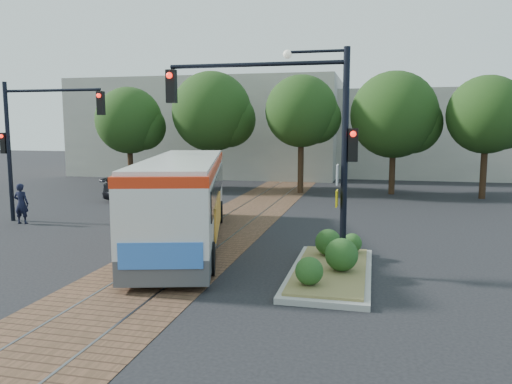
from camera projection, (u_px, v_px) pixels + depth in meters
The scene contains 10 objects.
ground at pixel (182, 256), 15.92m from camera, with size 120.00×120.00×0.00m, color black.
trackbed at pixel (220, 231), 19.78m from camera, with size 3.60×40.00×0.02m.
tree_row at pixel (298, 114), 30.85m from camera, with size 26.40×5.60×7.67m.
warehouses at pixel (299, 130), 43.28m from camera, with size 40.00×13.00×8.00m.
city_bus at pixel (184, 195), 17.68m from camera, with size 5.33×11.52×3.03m.
traffic_island at pixel (332, 263), 13.91m from camera, with size 2.20×5.20×1.13m.
signal_pole_main at pixel (300, 125), 13.72m from camera, with size 5.49×0.46×6.00m.
signal_pole_left at pixel (30, 132), 21.17m from camera, with size 4.99×0.34×6.00m.
officer at pixel (21, 204), 21.14m from camera, with size 0.63×0.41×1.73m, color black.
parked_car at pixel (147, 190), 27.33m from camera, with size 1.90×4.66×1.35m, color black.
Camera 1 is at (5.86, -14.56, 4.12)m, focal length 35.00 mm.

